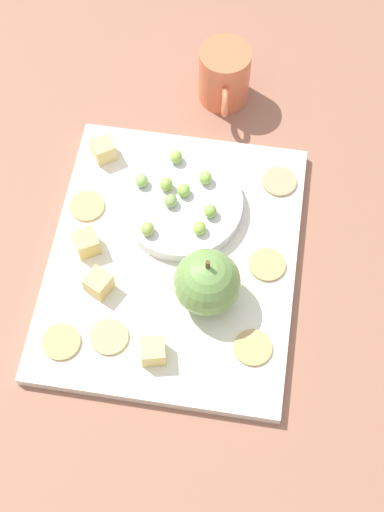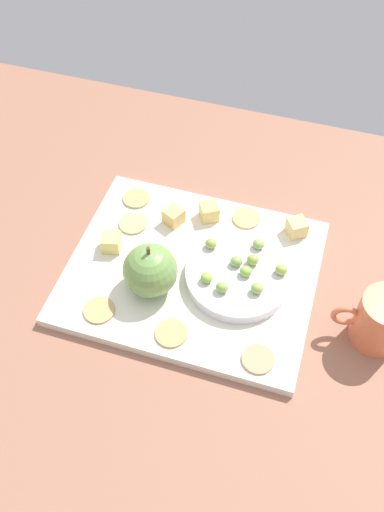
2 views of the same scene
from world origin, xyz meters
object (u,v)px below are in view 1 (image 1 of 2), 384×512
object	(u,v)px
grape_1	(148,229)
cheese_cube_1	(87,243)
grape_4	(166,184)
grape_2	(210,211)
cracker_2	(109,337)
grape_3	(206,178)
cheese_cube_0	(104,150)
cheese_cube_3	(153,351)
apple_whole	(207,282)
grape_7	(184,190)
grape_6	(199,228)
cracker_1	(279,182)
grape_0	(142,181)
platter	(173,260)
cheese_cube_2	(99,283)
grape_5	(171,201)
cracker_3	(87,206)
cup	(224,76)
cracker_0	(61,342)
grape_8	(176,157)
serving_dish	(181,205)
cracker_4	(253,348)

from	to	relation	value
grape_1	cheese_cube_1	bearing A→B (deg)	-71.97
grape_4	grape_2	bearing A→B (deg)	63.42
cracker_2	grape_3	distance (cm)	23.37
cheese_cube_0	cheese_cube_3	distance (cm)	28.66
apple_whole	cheese_cube_0	xyz separation A→B (cm)	(-18.11, -16.21, -2.54)
grape_3	grape_7	distance (cm)	3.28
grape_3	grape_2	bearing A→B (deg)	15.23
cheese_cube_0	grape_6	bearing A→B (deg)	53.67
cheese_cube_1	cracker_1	distance (cm)	25.99
grape_0	grape_2	distance (cm)	9.66
cracker_1	grape_0	xyz separation A→B (cm)	(4.15, -17.16, 2.41)
grape_1	grape_7	size ratio (longest dim) A/B	1.00
platter	cheese_cube_2	distance (cm)	9.95
cheese_cube_2	cracker_2	world-z (taller)	cheese_cube_2
cheese_cube_3	grape_4	size ratio (longest dim) A/B	1.52
platter	grape_5	world-z (taller)	grape_5
cracker_3	grape_5	bearing A→B (deg)	95.00
cup	grape_4	bearing A→B (deg)	-14.52
cracker_3	apple_whole	bearing A→B (deg)	59.08
cheese_cube_3	cracker_1	world-z (taller)	cheese_cube_3
cheese_cube_0	cracker_3	xyz separation A→B (cm)	(8.06, -0.56, -1.16)
cracker_0	grape_1	xyz separation A→B (cm)	(-14.91, 7.49, 2.44)
grape_7	grape_8	distance (cm)	5.09
serving_dish	cracker_4	xyz separation A→B (cm)	(17.31, 11.10, -0.72)
platter	cheese_cube_0	world-z (taller)	cheese_cube_0
grape_1	cheese_cube_0	bearing A→B (deg)	-145.16
cheese_cube_1	grape_0	world-z (taller)	grape_0
platter	cracker_2	bearing A→B (deg)	-25.57
grape_6	cup	distance (cm)	24.17
cheese_cube_1	grape_0	xyz separation A→B (cm)	(-9.09, 5.17, 1.25)
cracker_1	grape_5	bearing A→B (deg)	-63.58
grape_3	grape_8	distance (cm)	4.91
platter	apple_whole	world-z (taller)	apple_whole
apple_whole	cup	distance (cm)	31.94
apple_whole	cracker_3	distance (cm)	19.90
cheese_cube_0	cracker_4	world-z (taller)	cheese_cube_0
grape_3	grape_8	world-z (taller)	same
serving_dish	grape_3	size ratio (longest dim) A/B	8.68
grape_0	cup	xyz separation A→B (cm)	(-18.52, 7.99, -0.00)
cracker_0	grape_5	world-z (taller)	grape_5
cracker_4	grape_5	xyz separation A→B (cm)	(-16.62, -12.29, 2.40)
grape_8	cracker_4	bearing A→B (deg)	28.72
apple_whole	grape_7	bearing A→B (deg)	-159.51
cheese_cube_1	cracker_2	size ratio (longest dim) A/B	0.61
cheese_cube_2	grape_3	distance (cm)	18.99
cracker_3	grape_0	xyz separation A→B (cm)	(-3.28, 6.58, 2.41)
platter	grape_6	xyz separation A→B (cm)	(-2.98, 2.79, 3.39)
cracker_1	grape_6	bearing A→B (deg)	-42.51
serving_dish	grape_5	distance (cm)	2.17
grape_8	grape_1	bearing A→B (deg)	-8.68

